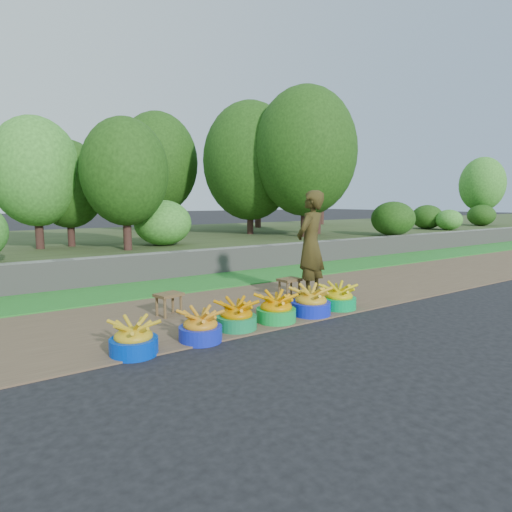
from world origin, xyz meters
TOP-DOWN VIEW (x-y plane):
  - ground_plane at (0.00, 0.00)m, footprint 120.00×120.00m
  - dirt_shoulder at (0.00, 1.25)m, footprint 80.00×2.50m
  - grass_verge at (0.00, 3.25)m, footprint 80.00×1.50m
  - retaining_wall at (0.00, 4.10)m, footprint 80.00×0.35m
  - earth_bank at (0.00, 9.00)m, footprint 80.00×10.00m
  - vegetation at (2.03, 7.92)m, footprint 35.61×8.15m
  - basin_a at (-2.28, 0.18)m, footprint 0.50×0.50m
  - basin_b at (-1.51, 0.17)m, footprint 0.49×0.49m
  - basin_c at (-0.95, 0.30)m, footprint 0.51×0.51m
  - basin_d at (-0.34, 0.28)m, footprint 0.52×0.52m
  - basin_e at (0.27, 0.28)m, footprint 0.55×0.55m
  - basin_f at (0.83, 0.30)m, footprint 0.52×0.52m
  - stool_left at (-1.39, 1.35)m, footprint 0.40×0.34m
  - stool_right at (0.71, 1.30)m, footprint 0.38×0.30m
  - vendor_woman at (0.97, 1.09)m, footprint 0.75×0.63m

SIDE VIEW (x-z plane):
  - ground_plane at x=0.00m, z-range 0.00..0.00m
  - dirt_shoulder at x=0.00m, z-range 0.00..0.02m
  - grass_verge at x=0.00m, z-range 0.00..0.04m
  - basin_b at x=-1.51m, z-range -0.02..0.35m
  - basin_a at x=-2.28m, z-range -0.02..0.35m
  - basin_c at x=-0.95m, z-range -0.02..0.36m
  - basin_f at x=0.83m, z-range -0.02..0.36m
  - basin_d at x=-0.34m, z-range -0.02..0.37m
  - basin_e at x=0.27m, z-range -0.02..0.39m
  - earth_bank at x=0.00m, z-range 0.00..0.50m
  - stool_right at x=0.71m, z-range 0.11..0.42m
  - stool_left at x=-1.39m, z-range 0.11..0.42m
  - retaining_wall at x=0.00m, z-range 0.00..0.55m
  - vendor_woman at x=0.97m, z-range 0.02..1.76m
  - vegetation at x=2.03m, z-range 0.42..5.04m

